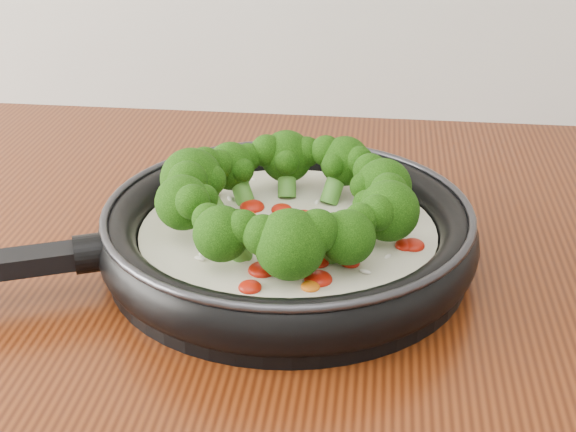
# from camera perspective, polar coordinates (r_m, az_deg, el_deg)

# --- Properties ---
(skillet) EXTENTS (0.59, 0.47, 0.10)m
(skillet) POSITION_cam_1_polar(r_m,az_deg,el_deg) (0.76, -0.25, -0.80)
(skillet) COLOR black
(skillet) RESTS_ON counter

